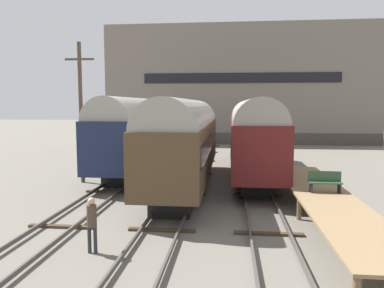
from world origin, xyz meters
TOP-DOWN VIEW (x-y plane):
  - ground_plane at (0.00, 0.00)m, footprint 200.00×200.00m
  - track_left at (-4.07, 0.00)m, footprint 2.60×60.00m
  - track_middle at (0.00, 0.00)m, footprint 2.60×60.00m
  - track_right at (4.07, 0.00)m, footprint 2.60×60.00m
  - train_car_maroon at (4.07, 8.92)m, footprint 2.91×16.70m
  - train_car_brown at (0.00, 4.73)m, footprint 2.95×15.44m
  - train_car_navy at (-4.07, 11.47)m, footprint 2.90×18.71m
  - station_platform at (6.60, -0.93)m, footprint 2.43×14.91m
  - bench at (6.73, -0.23)m, footprint 1.40×0.40m
  - person_worker at (-1.87, -5.32)m, footprint 0.32×0.32m
  - utility_pole at (-6.61, 5.55)m, footprint 1.80×0.24m
  - warehouse_building at (3.73, 34.93)m, footprint 33.68×11.63m

SIDE VIEW (x-z plane):
  - ground_plane at x=0.00m, z-range 0.00..0.00m
  - track_left at x=-4.07m, z-range 0.01..0.27m
  - track_middle at x=0.00m, z-range 0.01..0.27m
  - track_right at x=4.07m, z-range 0.01..0.27m
  - station_platform at x=6.60m, z-range 0.45..1.50m
  - person_worker at x=-1.87m, z-range 0.20..2.07m
  - bench at x=6.73m, z-range 1.09..2.00m
  - train_car_brown at x=0.00m, z-range 0.36..5.55m
  - train_car_maroon at x=4.07m, z-range 0.37..5.62m
  - train_car_navy at x=-4.07m, z-range 0.39..5.73m
  - utility_pole at x=-6.61m, z-range 0.16..8.82m
  - warehouse_building at x=3.73m, z-range 0.00..14.70m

